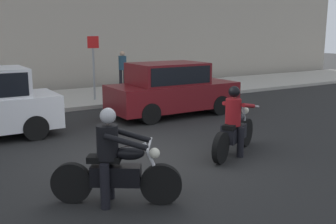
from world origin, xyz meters
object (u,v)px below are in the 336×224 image
Objects in this scene: motorcycle_with_rider_black_leather at (115,165)px; pedestrian_bystander at (123,68)px; parked_sedan_maroon at (171,89)px; street_sign_post at (94,61)px; motorcycle_with_rider_crimson at (234,127)px.

motorcycle_with_rider_black_leather is 11.25m from pedestrian_bystander.
pedestrian_bystander is at bearing 83.83° from parked_sedan_maroon.
street_sign_post reaches higher than motorcycle_with_rider_black_leather.
motorcycle_with_rider_crimson is at bearing -99.72° from pedestrian_bystander.
motorcycle_with_rider_black_leather is 1.04× the size of pedestrian_bystander.
motorcycle_with_rider_black_leather is at bearing -115.78° from pedestrian_bystander.
motorcycle_with_rider_black_leather is 0.43× the size of parked_sedan_maroon.
motorcycle_with_rider_crimson is at bearing -87.93° from street_sign_post.
motorcycle_with_rider_crimson is 9.26m from pedestrian_bystander.
street_sign_post is at bearing 70.76° from motorcycle_with_rider_black_leather.
motorcycle_with_rider_crimson is 1.14× the size of pedestrian_bystander.
motorcycle_with_rider_black_leather is 3.48m from motorcycle_with_rider_crimson.
street_sign_post is at bearing 111.21° from parked_sedan_maroon.
pedestrian_bystander is (0.52, 4.79, 0.28)m from parked_sedan_maroon.
motorcycle_with_rider_crimson is at bearing 16.87° from motorcycle_with_rider_black_leather.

